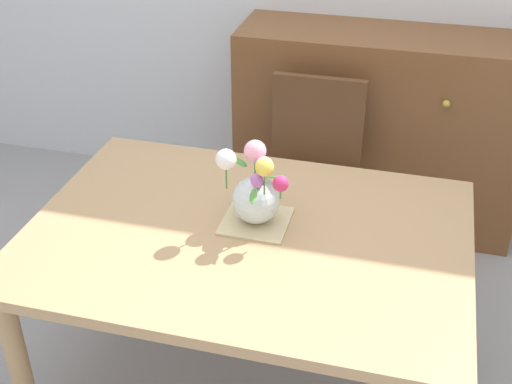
% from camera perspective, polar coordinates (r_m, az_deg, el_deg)
% --- Properties ---
extents(ground_plane, '(12.00, 12.00, 0.00)m').
position_cam_1_polar(ground_plane, '(2.73, -0.67, -15.82)').
color(ground_plane, '#939399').
extents(dining_table, '(1.47, 1.05, 0.72)m').
position_cam_1_polar(dining_table, '(2.31, -0.77, -5.04)').
color(dining_table, tan).
rests_on(dining_table, ground_plane).
extents(chair_far, '(0.42, 0.42, 0.90)m').
position_cam_1_polar(chair_far, '(3.07, 4.72, 2.35)').
color(chair_far, brown).
rests_on(chair_far, ground_plane).
extents(dresser, '(1.40, 0.47, 1.00)m').
position_cam_1_polar(dresser, '(3.47, 10.25, 5.14)').
color(dresser, brown).
rests_on(dresser, ground_plane).
extents(placemat, '(0.22, 0.22, 0.01)m').
position_cam_1_polar(placemat, '(2.30, -0.00, -2.46)').
color(placemat, '#CCB789').
rests_on(placemat, dining_table).
extents(flower_vase, '(0.24, 0.28, 0.28)m').
position_cam_1_polar(flower_vase, '(2.23, -0.03, 0.11)').
color(flower_vase, silver).
rests_on(flower_vase, placemat).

